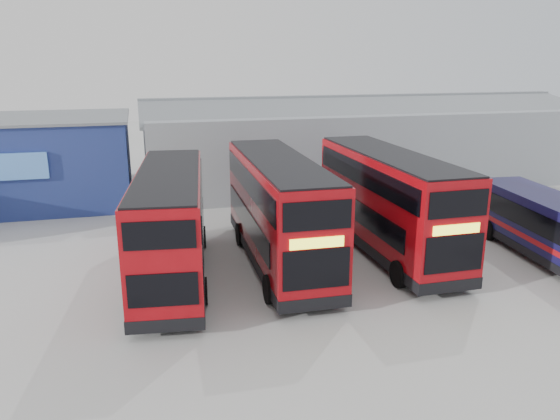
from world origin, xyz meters
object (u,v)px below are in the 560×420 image
at_px(single_decker_blue, 560,234).
at_px(double_decker_right, 388,204).
at_px(office_block, 23,161).
at_px(double_decker_centre, 279,213).
at_px(double_decker_left, 171,227).
at_px(maintenance_shed, 359,141).

bearing_deg(single_decker_blue, double_decker_right, -21.95).
bearing_deg(single_decker_blue, office_block, -29.77).
height_order(double_decker_centre, double_decker_right, double_decker_centre).
relative_size(office_block, single_decker_blue, 1.21).
bearing_deg(office_block, double_decker_left, -61.00).
height_order(double_decker_left, double_decker_right, double_decker_right).
relative_size(maintenance_shed, double_decker_left, 2.94).
relative_size(office_block, double_decker_centre, 1.14).
distance_m(maintenance_shed, double_decker_right, 15.94).
relative_size(maintenance_shed, single_decker_blue, 2.99).
bearing_deg(double_decker_right, double_decker_left, -176.48).
distance_m(office_block, double_decker_left, 15.82).
bearing_deg(office_block, double_decker_right, -37.56).
bearing_deg(double_decker_right, double_decker_centre, -178.70).
relative_size(double_decker_left, single_decker_blue, 1.02).
bearing_deg(office_block, double_decker_centre, -47.70).
bearing_deg(single_decker_blue, double_decker_left, -4.06).
bearing_deg(maintenance_shed, double_decker_centre, -122.77).
distance_m(double_decker_left, single_decker_blue, 16.00).
distance_m(double_decker_centre, single_decker_blue, 11.76).
relative_size(office_block, double_decker_right, 1.15).
height_order(maintenance_shed, single_decker_blue, maintenance_shed).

